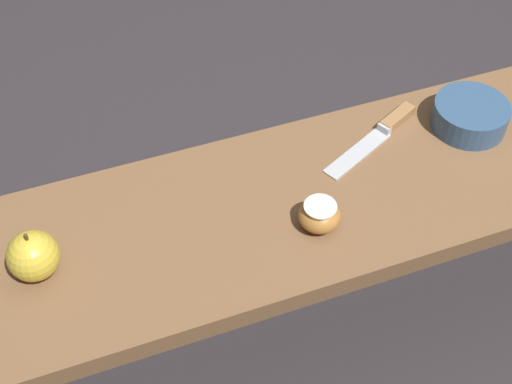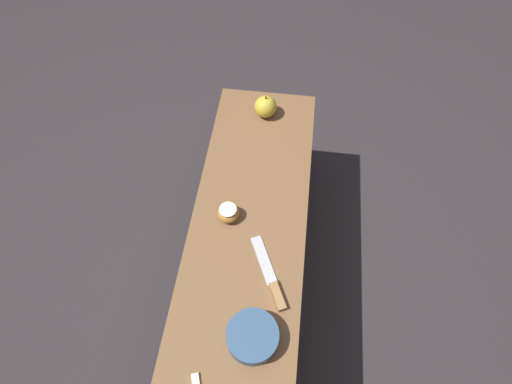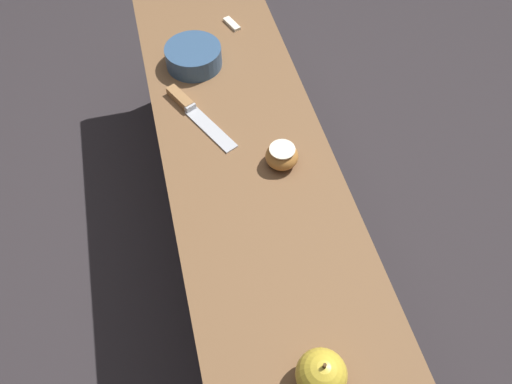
% 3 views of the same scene
% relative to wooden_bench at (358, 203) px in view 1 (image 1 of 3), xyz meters
% --- Properties ---
extents(ground_plane, '(8.00, 8.00, 0.00)m').
position_rel_wooden_bench_xyz_m(ground_plane, '(0.00, 0.00, -0.39)').
color(ground_plane, '#2D282B').
extents(wooden_bench, '(1.35, 0.36, 0.45)m').
position_rel_wooden_bench_xyz_m(wooden_bench, '(0.00, 0.00, 0.00)').
color(wooden_bench, brown).
rests_on(wooden_bench, ground_plane).
extents(knife, '(0.23, 0.13, 0.02)m').
position_rel_wooden_bench_xyz_m(knife, '(-0.09, -0.10, 0.07)').
color(knife, '#B7BABF').
rests_on(knife, wooden_bench).
extents(apple_whole, '(0.08, 0.08, 0.09)m').
position_rel_wooden_bench_xyz_m(apple_whole, '(0.56, -0.00, 0.10)').
color(apple_whole, gold).
rests_on(apple_whole, wooden_bench).
extents(apple_cut, '(0.07, 0.07, 0.05)m').
position_rel_wooden_bench_xyz_m(apple_cut, '(0.11, 0.07, 0.09)').
color(apple_cut, '#B27233').
rests_on(apple_cut, wooden_bench).
extents(bowl, '(0.14, 0.14, 0.05)m').
position_rel_wooden_bench_xyz_m(bowl, '(-0.25, -0.06, 0.09)').
color(bowl, '#335175').
rests_on(bowl, wooden_bench).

